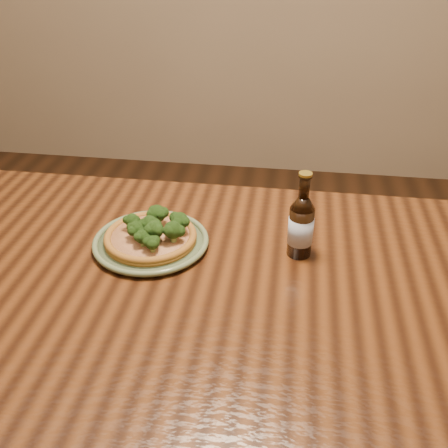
# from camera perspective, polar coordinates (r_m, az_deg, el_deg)

# --- Properties ---
(table) EXTENTS (1.60, 0.90, 0.75)m
(table) POSITION_cam_1_polar(r_m,az_deg,el_deg) (1.23, -9.83, -8.91)
(table) COLOR #47240F
(table) RESTS_ON ground
(plate) EXTENTS (0.27, 0.27, 0.02)m
(plate) POSITION_cam_1_polar(r_m,az_deg,el_deg) (1.25, -7.95, -1.92)
(plate) COLOR #5B6C4A
(plate) RESTS_ON table
(pizza) EXTENTS (0.22, 0.22, 0.07)m
(pizza) POSITION_cam_1_polar(r_m,az_deg,el_deg) (1.24, -7.85, -1.13)
(pizza) COLOR #905E20
(pizza) RESTS_ON plate
(beer_bottle) EXTENTS (0.06, 0.06, 0.21)m
(beer_bottle) POSITION_cam_1_polar(r_m,az_deg,el_deg) (1.19, 8.38, -0.14)
(beer_bottle) COLOR black
(beer_bottle) RESTS_ON table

